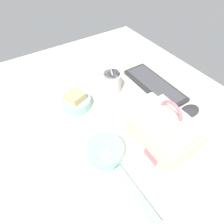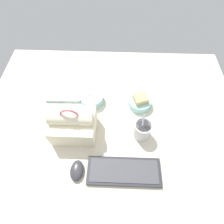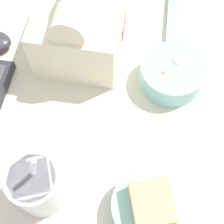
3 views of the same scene
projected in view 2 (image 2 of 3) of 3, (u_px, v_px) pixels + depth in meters
The scene contains 8 objects.
desk_surface at pixel (111, 122), 94.05cm from camera, with size 140.00×110.00×2.00cm.
keyboard at pixel (124, 171), 78.50cm from camera, with size 32.99×12.52×2.10cm.
lunch_bag at pixel (73, 125), 83.79cm from camera, with size 21.14×16.83×20.71cm.
soup_cup at pixel (142, 130), 84.71cm from camera, with size 8.42×8.42×16.64cm.
bento_bowl_sandwich at pixel (140, 102), 96.42cm from camera, with size 12.59×12.59×7.35cm.
bento_bowl_snacks at pixel (92, 98), 97.98cm from camera, with size 12.91×12.91×5.78cm.
computer_mouse at pixel (77, 171), 78.10cm from camera, with size 5.98×9.30×3.16cm.
chopstick_case at pixel (63, 100), 99.43cm from camera, with size 19.81×2.88×1.60cm.
Camera 2 is at (-2.33, 44.80, 83.84)cm, focal length 28.00 mm.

